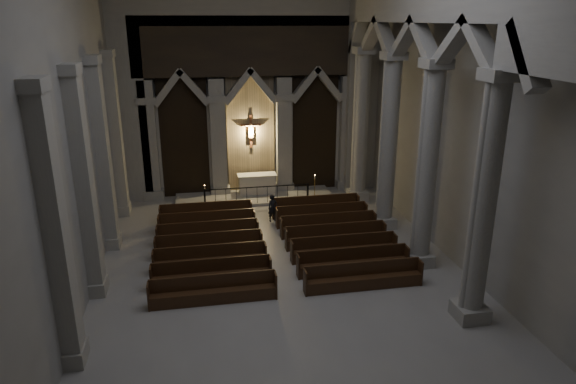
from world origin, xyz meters
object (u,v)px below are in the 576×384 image
object	(u,v)px
altar_rail	(257,193)
pews	(274,244)
worshipper	(273,208)
altar	(257,184)
candle_stand_right	(315,193)
candle_stand_left	(205,202)

from	to	relation	value
altar_rail	pews	distance (m)	5.64
pews	worshipper	world-z (taller)	worshipper
altar_rail	worshipper	xyz separation A→B (m)	(0.47, -2.28, -0.05)
altar_rail	altar	bearing A→B (deg)	82.85
candle_stand_right	altar	bearing A→B (deg)	157.28
candle_stand_left	worshipper	size ratio (longest dim) A/B	0.94
candle_stand_left	pews	size ratio (longest dim) A/B	0.13
altar	worshipper	xyz separation A→B (m)	(0.26, -3.93, -0.03)
candle_stand_right	worshipper	distance (m)	3.82
pews	altar	bearing A→B (deg)	88.38
altar	candle_stand_left	bearing A→B (deg)	-153.06
worshipper	altar_rail	bearing A→B (deg)	87.25
candle_stand_right	pews	xyz separation A→B (m)	(-3.19, -6.02, -0.07)
candle_stand_right	altar_rail	bearing A→B (deg)	-172.95
altar_rail	pews	bearing A→B (deg)	-90.00
worshipper	candle_stand_right	bearing A→B (deg)	30.22
candle_stand_left	candle_stand_right	xyz separation A→B (m)	(5.87, 0.22, 0.05)
candle_stand_left	worshipper	distance (m)	4.01
candle_stand_left	candle_stand_right	world-z (taller)	candle_stand_right
altar	candle_stand_left	size ratio (longest dim) A/B	1.71
altar	candle_stand_right	xyz separation A→B (m)	(2.98, -1.25, -0.31)
altar	candle_stand_right	bearing A→B (deg)	-22.72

